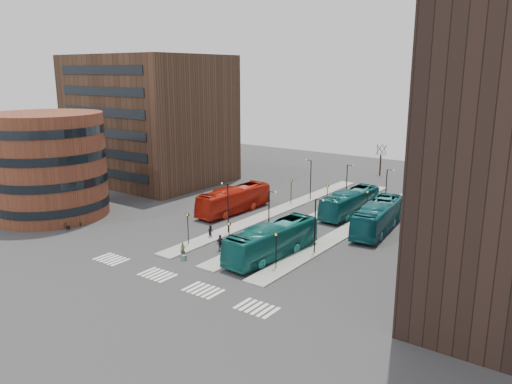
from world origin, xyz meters
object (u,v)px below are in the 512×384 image
Objects in this scene: bicycle_far at (79,222)px; suitcase at (184,258)px; teal_bus_d at (428,187)px; commuter_a at (211,232)px; teal_bus_c at (378,217)px; commuter_c at (261,233)px; bicycle_mid at (66,225)px; teal_bus_a at (272,240)px; teal_bus_b at (350,203)px; red_bus at (234,200)px; traveller at (183,250)px; commuter_b at (220,243)px; bicycle_near at (65,226)px.

suitcase is at bearing -68.74° from bicycle_far.
teal_bus_d is 7.78× the size of commuter_a.
commuter_c is at bearing -138.04° from teal_bus_c.
commuter_a is 0.99× the size of bicycle_mid.
teal_bus_b is (-0.29, 19.50, -0.07)m from teal_bus_a.
red_bus reaches higher than commuter_a.
commuter_c is at bearing 141.94° from teal_bus_a.
teal_bus_d is at bearing -104.69° from commuter_a.
bicycle_far is at bearing -129.96° from teal_bus_d.
teal_bus_c reaches higher than bicycle_far.
teal_bus_b is at bearing 135.50° from teal_bus_c.
teal_bus_a is at bearing 55.54° from commuter_c.
teal_bus_d is at bearing 83.88° from teal_bus_c.
teal_bus_c is 8.43× the size of commuter_a.
teal_bus_a is 7.84× the size of bicycle_far.
bicycle_far is (-26.05, -24.88, -1.30)m from teal_bus_b.
teal_bus_c is 1.08× the size of teal_bus_d.
red_bus is at bearing -119.15° from commuter_c.
teal_bus_a is 8.20× the size of traveller.
commuter_a is at bearing -53.16° from commuter_c.
bicycle_mid is at bearing -155.72° from bicycle_far.
traveller is (-13.02, -41.24, -0.90)m from teal_bus_d.
commuter_b is (-5.34, -21.43, -0.82)m from teal_bus_b.
commuter_b is at bearing -54.93° from red_bus.
teal_bus_b is 7.69× the size of commuter_c.
suitcase is 0.05× the size of teal_bus_a.
suitcase is 0.05× the size of teal_bus_b.
bicycle_near is (-26.05, -26.92, -1.28)m from teal_bus_b.
suitcase is 24.77m from teal_bus_c.
bicycle_near is at bearing -160.07° from teal_bus_a.
bicycle_mid is at bearing 159.84° from traveller.
teal_bus_c is (5.96, -4.59, 0.10)m from teal_bus_b.
commuter_c is at bearing -142.62° from commuter_a.
commuter_b reaches higher than bicycle_near.
commuter_b is at bearing 37.17° from traveller.
commuter_b is (1.20, 4.48, 0.63)m from suitcase.
bicycle_mid is (-19.50, -0.85, 0.18)m from suitcase.
teal_bus_a is 8.25× the size of bicycle_mid.
teal_bus_a is 35.94m from teal_bus_d.
bicycle_far is at bearing 3.21° from bicycle_mid.
bicycle_far is (-22.24, -9.10, -0.38)m from commuter_c.
bicycle_far is (-12.31, -16.56, -1.36)m from red_bus.
suitcase is at bearing -65.32° from red_bus.
teal_bus_d is at bearing -12.64° from commuter_b.
commuter_a is at bearing 102.26° from suitcase.
traveller is at bearing -109.69° from teal_bus_d.
teal_bus_d is at bearing 47.60° from traveller.
bicycle_mid is (-22.24, -10.98, -0.34)m from commuter_c.
bicycle_far reaches higher than suitcase.
suitcase is 10.51m from commuter_c.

